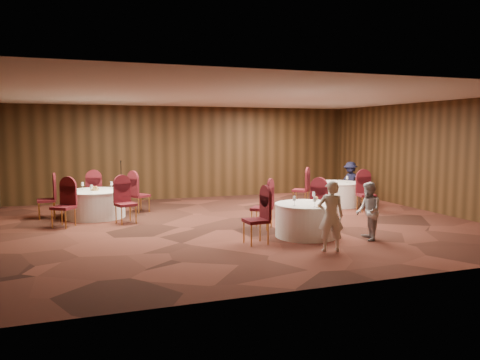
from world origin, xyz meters
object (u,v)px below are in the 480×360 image
object	(u,v)px
mic_stand	(122,195)
woman_b	(368,211)
table_main	(306,220)
woman_a	(331,216)
man_c	(350,181)
table_right	(337,194)
table_left	(95,204)

from	to	relation	value
mic_stand	woman_b	xyz separation A→B (m)	(4.62, -6.11, 0.22)
table_main	woman_b	size ratio (longest dim) A/B	1.11
woman_b	woman_a	bearing A→B (deg)	-46.74
table_main	woman_a	xyz separation A→B (m)	(-0.15, -1.31, 0.32)
table_main	mic_stand	size ratio (longest dim) A/B	0.96
woman_b	man_c	bearing A→B (deg)	170.25
table_right	man_c	size ratio (longest dim) A/B	1.14
table_main	table_left	world-z (taller)	same
woman_a	man_c	distance (m)	7.09
table_right	man_c	distance (m)	1.38
woman_b	mic_stand	bearing A→B (deg)	-123.59
woman_a	woman_b	xyz separation A→B (m)	(1.25, 0.55, -0.07)
table_left	woman_b	xyz separation A→B (m)	(5.45, -4.75, 0.26)
table_left	man_c	size ratio (longest dim) A/B	1.24
table_main	man_c	bearing A→B (deg)	48.09
woman_a	table_right	bearing A→B (deg)	-104.58
table_right	woman_b	xyz separation A→B (m)	(-1.85, -4.35, 0.26)
table_right	mic_stand	distance (m)	6.70
mic_stand	woman_b	world-z (taller)	mic_stand
mic_stand	woman_b	bearing A→B (deg)	-52.89
table_left	woman_a	bearing A→B (deg)	-51.62
woman_a	man_c	xyz separation A→B (m)	(4.14, 5.76, -0.04)
table_left	table_right	world-z (taller)	same
man_c	table_right	bearing A→B (deg)	-78.82
table_main	table_right	world-z (taller)	same
woman_b	table_left	bearing A→B (deg)	-111.79
table_main	woman_b	distance (m)	1.36
mic_stand	man_c	distance (m)	7.57
table_right	woman_b	size ratio (longest dim) A/B	1.19
table_main	mic_stand	bearing A→B (deg)	123.38
table_main	table_left	distance (m)	5.91
table_main	man_c	xyz separation A→B (m)	(3.99, 4.44, 0.28)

